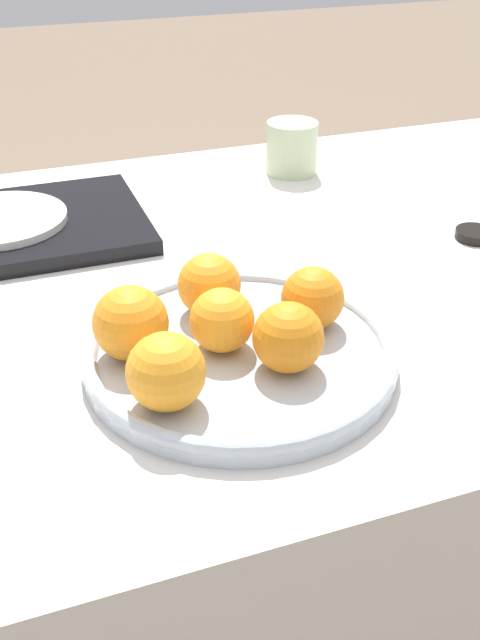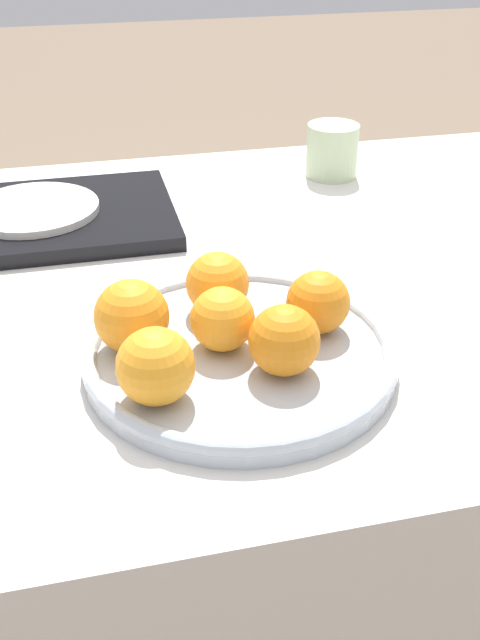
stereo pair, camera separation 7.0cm
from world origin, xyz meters
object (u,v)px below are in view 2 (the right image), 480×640
Objects in this scene: fruit_platter at (240,353)px; cup_1 at (332,151)px; orange_0 at (318,302)px; orange_3 at (155,366)px; orange_2 at (132,316)px; orange_1 at (284,340)px; orange_4 at (217,283)px; side_plate at (34,209)px; serving_tray at (35,219)px; orange_5 at (222,319)px.

cup_1 is at bearing 61.47° from fruit_platter.
orange_0 is 0.19m from orange_3.
orange_2 is (-0.18, 0.01, 0.00)m from orange_0.
orange_4 is at bearing 107.20° from orange_1.
orange_2 is 0.37m from side_plate.
cup_1 reaches higher than serving_tray.
orange_1 reaches higher than cup_1.
orange_3 is 0.63m from cup_1.
orange_0 is 0.08m from orange_1.
orange_0 is at bearing -52.60° from serving_tray.
fruit_platter is 0.42m from side_plate.
serving_tray is (-0.09, 0.35, -0.04)m from orange_2.
orange_0 is at bearing -33.36° from orange_4.
side_plate is (-0.19, 0.30, -0.02)m from orange_4.
orange_2 is at bearing 97.44° from orange_3.
orange_5 is at bearing 131.80° from orange_1.
orange_4 is at bearing -58.25° from serving_tray.
fruit_platter is 3.80× the size of cup_1.
orange_5 is 0.36× the size of side_plate.
cup_1 is (0.27, 0.46, -0.01)m from orange_5.
cup_1 is at bearing 11.60° from serving_tray.
orange_2 reaches higher than serving_tray.
orange_4 is at bearing -58.25° from side_plate.
orange_2 is 0.09m from orange_5.
orange_0 is 0.49m from cup_1.
orange_2 is at bearing -75.02° from serving_tray.
orange_3 is 1.10× the size of orange_5.
orange_4 is at bearing -123.53° from cup_1.
orange_0 is 0.97× the size of orange_4.
serving_tray is (-0.28, 0.36, -0.04)m from orange_0.
serving_tray is (-0.19, 0.30, -0.04)m from orange_4.
orange_3 is (0.01, -0.08, -0.00)m from orange_2.
serving_tray is at bearing 118.00° from orange_1.
orange_1 is at bearing -62.00° from serving_tray.
orange_3 is 0.19× the size of serving_tray.
orange_3 is (-0.17, -0.08, 0.00)m from orange_0.
orange_0 is at bearing 24.16° from orange_3.
orange_1 is 0.15m from orange_2.
orange_4 is 0.36m from side_plate.
cup_1 is at bearing 57.05° from orange_3.
orange_0 is 0.18m from orange_2.
orange_2 is at bearing -128.53° from cup_1.
orange_1 is 0.18× the size of serving_tray.
orange_5 is at bearing -11.51° from orange_2.
orange_0 is 0.92× the size of orange_3.
orange_5 is (-0.10, -0.01, -0.00)m from orange_0.
orange_3 reaches higher than side_plate.
orange_2 is 0.19× the size of serving_tray.
orange_3 is 0.45m from side_plate.
orange_3 is at bearing -76.45° from side_plate.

